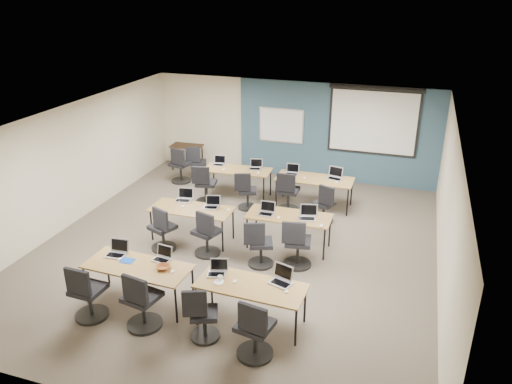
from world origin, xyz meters
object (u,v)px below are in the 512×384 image
(laptop_3, at_px, (282,278))
(laptop_8, at_px, (219,163))
(training_table_back_left, at_px, (238,171))
(task_chair_1, at_px, (141,305))
(task_chair_4, at_px, (163,232))
(laptop_5, at_px, (212,205))
(training_table_front_right, at_px, (251,288))
(laptop_6, at_px, (267,211))
(laptop_1, at_px, (163,256))
(task_chair_6, at_px, (259,247))
(laptop_4, at_px, (184,198))
(laptop_2, at_px, (218,270))
(laptop_7, at_px, (308,215))
(training_table_mid_right, at_px, (289,218))
(task_chair_2, at_px, (202,318))
(whiteboard, at_px, (281,126))
(training_table_front_left, at_px, (138,268))
(task_chair_9, at_px, (246,194))
(task_chair_10, at_px, (287,195))
(training_table_back_right, at_px, (315,180))
(utility_table, at_px, (187,148))
(laptop_10, at_px, (292,172))
(task_chair_8, at_px, (205,187))
(training_table_mid_left, at_px, (192,210))
(task_chair_7, at_px, (297,247))
(laptop_11, at_px, (335,176))
(spare_chair_b, at_px, (180,168))
(task_chair_3, at_px, (254,334))
(spare_chair_a, at_px, (197,165))
(laptop_0, at_px, (117,251))
(task_chair_11, at_px, (324,207))
(task_chair_5, at_px, (207,237))
(task_chair_0, at_px, (87,296))

(laptop_3, xyz_separation_m, laptop_8, (-3.04, 4.83, -0.01))
(training_table_back_left, bearing_deg, task_chair_1, -89.05)
(task_chair_4, relative_size, laptop_5, 3.21)
(training_table_front_right, xyz_separation_m, laptop_6, (-0.54, 2.60, 0.11))
(laptop_1, bearing_deg, task_chair_6, 56.52)
(laptop_4, bearing_deg, training_table_back_left, 69.18)
(laptop_2, bearing_deg, laptop_4, 109.43)
(laptop_3, relative_size, laptop_7, 0.99)
(training_table_mid_right, bearing_deg, task_chair_2, -99.89)
(whiteboard, height_order, training_table_front_left, whiteboard)
(training_table_front_right, xyz_separation_m, task_chair_9, (-1.54, 4.18, -0.29))
(task_chair_10, bearing_deg, laptop_1, -106.91)
(training_table_back_right, relative_size, utility_table, 2.06)
(laptop_5, bearing_deg, laptop_1, -104.11)
(laptop_1, distance_m, laptop_10, 4.85)
(task_chair_10, bearing_deg, whiteboard, 108.20)
(laptop_6, relative_size, task_chair_8, 0.31)
(training_table_mid_right, relative_size, laptop_4, 5.09)
(training_table_mid_left, height_order, laptop_4, laptop_4)
(training_table_front_right, height_order, task_chair_7, task_chair_7)
(laptop_2, xyz_separation_m, task_chair_7, (0.90, 1.79, -0.36))
(training_table_front_right, height_order, laptop_1, laptop_1)
(laptop_2, bearing_deg, task_chair_4, 123.71)
(training_table_mid_right, relative_size, laptop_3, 4.97)
(task_chair_7, height_order, laptop_11, task_chair_7)
(laptop_6, bearing_deg, spare_chair_b, 139.97)
(task_chair_3, xyz_separation_m, spare_chair_a, (-3.83, 6.42, -0.03))
(task_chair_4, bearing_deg, training_table_front_right, -11.62)
(task_chair_9, bearing_deg, training_table_mid_right, -64.16)
(whiteboard, height_order, laptop_8, whiteboard)
(laptop_7, height_order, task_chair_10, task_chair_10)
(task_chair_7, bearing_deg, training_table_back_left, 117.85)
(laptop_0, height_order, laptop_1, laptop_0)
(laptop_1, height_order, task_chair_3, task_chair_3)
(laptop_3, bearing_deg, task_chair_6, 138.47)
(training_table_mid_left, height_order, training_table_back_left, same)
(laptop_4, bearing_deg, task_chair_9, 48.81)
(laptop_2, relative_size, laptop_4, 0.89)
(laptop_7, relative_size, task_chair_11, 0.37)
(training_table_back_right, distance_m, task_chair_5, 3.45)
(task_chair_11, bearing_deg, task_chair_5, -108.66)
(task_chair_1, relative_size, task_chair_6, 1.07)
(task_chair_0, distance_m, task_chair_10, 5.46)
(task_chair_0, xyz_separation_m, laptop_6, (2.04, 3.31, 0.36))
(training_table_mid_right, distance_m, task_chair_11, 1.50)
(task_chair_4, relative_size, task_chair_5, 0.99)
(task_chair_1, xyz_separation_m, spare_chair_b, (-2.24, 5.92, -0.01))
(laptop_1, bearing_deg, whiteboard, 94.83)
(task_chair_0, height_order, task_chair_2, task_chair_0)
(task_chair_3, distance_m, laptop_7, 3.42)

